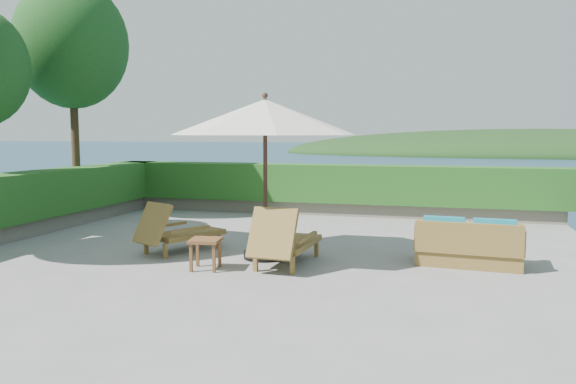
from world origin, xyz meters
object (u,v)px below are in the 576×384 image
(patio_umbrella, at_px, (265,119))
(wicker_loveseat, at_px, (469,246))
(lounge_left, at_px, (176,231))
(side_table, at_px, (205,244))
(lounge_right, at_px, (284,240))

(patio_umbrella, bearing_deg, wicker_loveseat, 6.12)
(lounge_left, distance_m, side_table, 1.50)
(patio_umbrella, xyz_separation_m, lounge_left, (-1.73, 0.02, -2.04))
(lounge_left, xyz_separation_m, wicker_loveseat, (5.15, 0.35, -0.08))
(lounge_right, xyz_separation_m, wicker_loveseat, (2.94, 0.85, -0.11))
(patio_umbrella, bearing_deg, side_table, -122.77)
(lounge_left, relative_size, side_table, 3.33)
(side_table, height_order, wicker_loveseat, wicker_loveseat)
(patio_umbrella, height_order, side_table, patio_umbrella)
(lounge_right, bearing_deg, lounge_left, 170.97)
(lounge_left, relative_size, wicker_loveseat, 1.01)
(patio_umbrella, height_order, lounge_right, patio_umbrella)
(side_table, bearing_deg, lounge_left, 134.22)
(patio_umbrella, distance_m, wicker_loveseat, 4.04)
(patio_umbrella, distance_m, lounge_right, 2.12)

